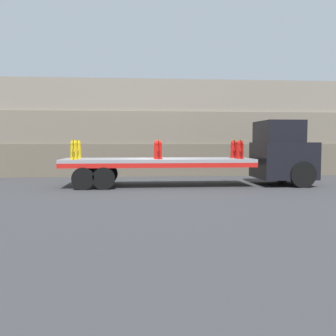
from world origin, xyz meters
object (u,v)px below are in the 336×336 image
(truck_cab, at_px, (284,153))
(fire_hydrant_red_near_2, at_px, (240,150))
(fire_hydrant_yellow_far_0, at_px, (78,150))
(fire_hydrant_red_far_1, at_px, (157,149))
(flatbed_trailer, at_px, (143,164))
(fire_hydrant_red_far_2, at_px, (234,149))
(fire_hydrant_yellow_near_0, at_px, (74,150))
(fire_hydrant_red_near_1, at_px, (158,150))

(truck_cab, bearing_deg, fire_hydrant_red_near_2, -166.40)
(fire_hydrant_yellow_far_0, bearing_deg, fire_hydrant_red_far_1, 0.00)
(flatbed_trailer, bearing_deg, fire_hydrant_red_far_2, 7.13)
(fire_hydrant_red_near_2, bearing_deg, flatbed_trailer, 172.87)
(flatbed_trailer, relative_size, fire_hydrant_yellow_near_0, 10.27)
(fire_hydrant_red_far_1, height_order, fire_hydrant_red_near_2, same)
(fire_hydrant_red_far_1, distance_m, fire_hydrant_red_near_2, 3.78)
(fire_hydrant_yellow_far_0, relative_size, fire_hydrant_red_far_1, 1.00)
(fire_hydrant_red_near_1, height_order, fire_hydrant_red_far_2, same)
(truck_cab, relative_size, fire_hydrant_yellow_near_0, 3.58)
(truck_cab, bearing_deg, fire_hydrant_red_far_2, 166.40)
(fire_hydrant_red_near_1, relative_size, fire_hydrant_red_far_1, 1.00)
(flatbed_trailer, relative_size, fire_hydrant_red_near_2, 10.27)
(truck_cab, xyz_separation_m, fire_hydrant_yellow_far_0, (-9.48, 0.54, 0.18))
(fire_hydrant_red_near_1, bearing_deg, truck_cab, 5.25)
(truck_cab, bearing_deg, flatbed_trailer, 180.00)
(truck_cab, distance_m, fire_hydrant_yellow_near_0, 9.50)
(fire_hydrant_red_near_2, bearing_deg, fire_hydrant_yellow_near_0, 180.00)
(truck_cab, distance_m, fire_hydrant_yellow_far_0, 9.50)
(fire_hydrant_yellow_near_0, relative_size, fire_hydrant_red_far_1, 1.00)
(fire_hydrant_red_near_2, bearing_deg, fire_hydrant_red_far_1, 163.48)
(fire_hydrant_yellow_near_0, bearing_deg, fire_hydrant_red_far_2, 8.44)
(fire_hydrant_red_near_1, bearing_deg, flatbed_trailer, 141.45)
(fire_hydrant_red_far_1, xyz_separation_m, fire_hydrant_red_near_2, (3.63, -1.08, 0.00))
(fire_hydrant_yellow_near_0, bearing_deg, fire_hydrant_red_near_2, 0.00)
(flatbed_trailer, height_order, fire_hydrant_red_far_1, fire_hydrant_red_far_1)
(fire_hydrant_red_near_2, height_order, fire_hydrant_red_far_2, same)
(fire_hydrant_yellow_far_0, distance_m, fire_hydrant_red_near_2, 7.34)
(truck_cab, xyz_separation_m, flatbed_trailer, (-6.53, 0.00, -0.47))
(fire_hydrant_yellow_far_0, bearing_deg, truck_cab, -3.25)
(fire_hydrant_yellow_near_0, bearing_deg, fire_hydrant_yellow_far_0, 90.00)
(truck_cab, relative_size, fire_hydrant_red_far_2, 3.58)
(fire_hydrant_yellow_far_0, distance_m, fire_hydrant_red_far_2, 7.26)
(flatbed_trailer, bearing_deg, fire_hydrant_yellow_near_0, -169.67)
(fire_hydrant_red_near_1, xyz_separation_m, fire_hydrant_red_far_2, (3.63, 1.08, 0.00))
(fire_hydrant_yellow_near_0, bearing_deg, fire_hydrant_red_near_1, 0.00)
(fire_hydrant_red_near_1, height_order, fire_hydrant_red_near_2, same)
(truck_cab, height_order, fire_hydrant_red_near_2, truck_cab)
(fire_hydrant_yellow_near_0, xyz_separation_m, fire_hydrant_red_far_2, (7.26, 1.08, 0.00))
(flatbed_trailer, xyz_separation_m, fire_hydrant_red_far_1, (0.68, 0.54, 0.65))
(flatbed_trailer, relative_size, fire_hydrant_red_near_1, 10.27)
(fire_hydrant_red_far_1, bearing_deg, fire_hydrant_red_far_2, 0.00)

